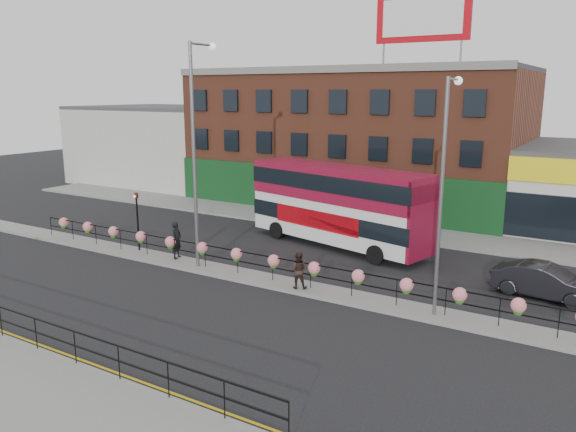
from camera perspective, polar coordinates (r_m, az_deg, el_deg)
The scene contains 18 objects.
ground at distance 26.70m, azimuth -3.37°, elevation -6.45°, with size 120.00×120.00×0.00m, color black.
south_pavement at distance 18.94m, azimuth -25.35°, elevation -15.80°, with size 60.00×4.00×0.15m, color gray.
north_pavement at distance 36.78m, azimuth 7.31°, elevation -1.08°, with size 60.00×4.00×0.15m, color gray.
median at distance 26.68m, azimuth -3.37°, elevation -6.29°, with size 60.00×1.60×0.15m, color gray.
yellow_line_inner at distance 20.13m, azimuth -19.75°, elevation -13.78°, with size 60.00×0.10×0.01m, color gold.
yellow_line_outer at distance 20.03m, azimuth -20.16°, elevation -13.95°, with size 60.00×0.10×0.01m, color gold.
brick_building at distance 44.80m, azimuth 7.00°, elevation 7.92°, with size 25.00×12.21×10.30m.
warehouse_west at distance 56.39m, azimuth -12.25°, elevation 7.16°, with size 15.50×12.00×7.30m.
billboard at distance 37.91m, azimuth 13.51°, elevation 19.05°, with size 6.00×0.29×4.40m.
median_railing at distance 26.38m, azimuth -3.40°, elevation -4.30°, with size 30.04×0.56×1.23m.
south_railing at distance 21.04m, azimuth -24.30°, elevation -10.16°, with size 20.04×0.05×1.12m.
double_decker_bus at distance 31.70m, azimuth 5.15°, elevation 1.82°, with size 11.60×5.27×4.57m.
car at distance 26.55m, azimuth 24.73°, elevation -6.08°, with size 4.60×2.14×1.46m, color black.
pedestrian_a at distance 29.79m, azimuth -11.25°, elevation -2.40°, with size 0.60×0.79×1.94m, color black.
pedestrian_b at distance 24.83m, azimuth 1.02°, elevation -5.52°, with size 1.00×0.91×1.66m, color black.
lamp_column_west at distance 27.51m, azimuth -9.22°, elevation 7.99°, with size 0.39×1.90×10.83m.
lamp_column_east at distance 21.85m, azimuth 15.57°, elevation 3.81°, with size 0.33×1.59×9.09m.
traffic_light_median at distance 31.43m, azimuth -15.10°, elevation 0.71°, with size 0.15×0.28×3.65m.
Camera 1 is at (14.44, -20.71, 8.69)m, focal length 35.00 mm.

